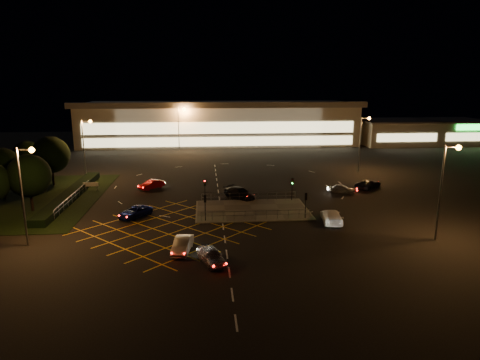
{
  "coord_description": "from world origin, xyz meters",
  "views": [
    {
      "loc": [
        -3.94,
        -54.36,
        16.25
      ],
      "look_at": [
        1.18,
        6.77,
        2.0
      ],
      "focal_mm": 32.0,
      "sensor_mm": 36.0,
      "label": 1
    }
  ],
  "objects": [
    {
      "name": "car_east_grey",
      "position": [
        21.24,
        8.1,
        0.69
      ],
      "size": [
        5.22,
        4.95,
        1.37
      ],
      "primitive_type": "imported",
      "rotation": [
        0.0,
        0.0,
        2.29
      ],
      "color": "black",
      "rests_on": "ground"
    },
    {
      "name": "retail_unit_b",
      "position": [
        62.0,
        53.96,
        3.22
      ],
      "size": [
        14.8,
        14.8,
        6.35
      ],
      "color": "beige",
      "rests_on": "ground"
    },
    {
      "name": "ground",
      "position": [
        0.0,
        0.0,
        0.0
      ],
      "size": [
        180.0,
        180.0,
        0.0
      ],
      "primitive_type": "plane",
      "color": "black",
      "rests_on": "ground"
    },
    {
      "name": "pedestrian_island",
      "position": [
        2.0,
        -2.0,
        0.06
      ],
      "size": [
        14.0,
        9.0,
        0.12
      ],
      "primitive_type": "cube",
      "color": "#4C4944",
      "rests_on": "ground"
    },
    {
      "name": "retail_unit_a",
      "position": [
        46.0,
        53.97,
        3.21
      ],
      "size": [
        18.8,
        14.8,
        6.35
      ],
      "color": "beige",
      "rests_on": "ground"
    },
    {
      "name": "hedge",
      "position": [
        -23.0,
        6.0,
        0.5
      ],
      "size": [
        2.0,
        26.0,
        1.0
      ],
      "primitive_type": "cube",
      "color": "black",
      "rests_on": "ground"
    },
    {
      "name": "tree_b",
      "position": [
        -32.0,
        6.0,
        4.64
      ],
      "size": [
        5.4,
        5.4,
        7.35
      ],
      "color": "black",
      "rests_on": "ground"
    },
    {
      "name": "signal_se",
      "position": [
        8.0,
        -5.99,
        2.37
      ],
      "size": [
        0.28,
        0.3,
        3.15
      ],
      "rotation": [
        0.0,
        0.0,
        3.14
      ],
      "color": "black",
      "rests_on": "pedestrian_island"
    },
    {
      "name": "streetlight_se",
      "position": [
        20.44,
        -14.0,
        6.56
      ],
      "size": [
        1.78,
        0.56,
        10.03
      ],
      "color": "slate",
      "rests_on": "ground"
    },
    {
      "name": "car_left_blue",
      "position": [
        -12.57,
        -3.54,
        0.65
      ],
      "size": [
        4.35,
        5.13,
        1.31
      ],
      "primitive_type": "imported",
      "rotation": [
        0.0,
        0.0,
        5.72
      ],
      "color": "#0D134F",
      "rests_on": "ground"
    },
    {
      "name": "grass_verge",
      "position": [
        -28.0,
        6.0,
        0.04
      ],
      "size": [
        18.0,
        30.0,
        0.08
      ],
      "primitive_type": "cube",
      "color": "black",
      "rests_on": "ground"
    },
    {
      "name": "streetlight_sw",
      "position": [
        -21.56,
        -12.0,
        6.56
      ],
      "size": [
        1.78,
        0.56,
        10.03
      ],
      "color": "slate",
      "rests_on": "ground"
    },
    {
      "name": "car_far_dkgrey",
      "position": [
        0.91,
        4.08,
        0.75
      ],
      "size": [
        4.92,
        5.29,
        1.49
      ],
      "primitive_type": "imported",
      "rotation": [
        0.0,
        0.0,
        0.7
      ],
      "color": "black",
      "rests_on": "ground"
    },
    {
      "name": "tree_e",
      "position": [
        -26.0,
        0.0,
        4.64
      ],
      "size": [
        5.4,
        5.4,
        7.35
      ],
      "color": "black",
      "rests_on": "ground"
    },
    {
      "name": "streetlight_far_right",
      "position": [
        30.44,
        50.0,
        6.56
      ],
      "size": [
        1.78,
        0.56,
        10.03
      ],
      "color": "slate",
      "rests_on": "ground"
    },
    {
      "name": "tree_d",
      "position": [
        -34.0,
        20.0,
        4.02
      ],
      "size": [
        4.68,
        4.68,
        6.37
      ],
      "color": "black",
      "rests_on": "ground"
    },
    {
      "name": "car_near_silver",
      "position": [
        -3.5,
        -17.94,
        0.72
      ],
      "size": [
        3.05,
        4.57,
        1.45
      ],
      "primitive_type": "imported",
      "rotation": [
        0.0,
        0.0,
        0.35
      ],
      "color": "silver",
      "rests_on": "ground"
    },
    {
      "name": "car_approach_white",
      "position": [
        10.77,
        -7.57,
        0.76
      ],
      "size": [
        2.85,
        5.51,
        1.53
      ],
      "primitive_type": "imported",
      "rotation": [
        0.0,
        0.0,
        3.0
      ],
      "color": "silver",
      "rests_on": "ground"
    },
    {
      "name": "streetlight_ne",
      "position": [
        24.44,
        20.0,
        6.56
      ],
      "size": [
        1.78,
        0.56,
        10.03
      ],
      "color": "slate",
      "rests_on": "ground"
    },
    {
      "name": "tree_c",
      "position": [
        -28.0,
        14.0,
        4.95
      ],
      "size": [
        5.76,
        5.76,
        7.84
      ],
      "color": "black",
      "rests_on": "ground"
    },
    {
      "name": "supermarket",
      "position": [
        0.0,
        61.95,
        5.31
      ],
      "size": [
        72.0,
        26.5,
        10.5
      ],
      "color": "beige",
      "rests_on": "ground"
    },
    {
      "name": "streetlight_far_left",
      "position": [
        -9.56,
        48.0,
        6.56
      ],
      "size": [
        1.78,
        0.56,
        10.03
      ],
      "color": "slate",
      "rests_on": "ground"
    },
    {
      "name": "signal_nw",
      "position": [
        -4.0,
        1.99,
        2.37
      ],
      "size": [
        0.28,
        0.3,
        3.15
      ],
      "color": "black",
      "rests_on": "pedestrian_island"
    },
    {
      "name": "car_circ_red",
      "position": [
        -12.19,
        10.53,
        0.69
      ],
      "size": [
        3.97,
        3.99,
        1.37
      ],
      "primitive_type": "imported",
      "rotation": [
        0.0,
        0.0,
        5.5
      ],
      "color": "maroon",
      "rests_on": "ground"
    },
    {
      "name": "signal_ne",
      "position": [
        8.0,
        1.99,
        2.37
      ],
      "size": [
        0.28,
        0.3,
        3.15
      ],
      "color": "black",
      "rests_on": "pedestrian_island"
    },
    {
      "name": "car_queue_white",
      "position": [
        -6.27,
        -14.99,
        0.71
      ],
      "size": [
        2.15,
        4.49,
        1.42
      ],
      "primitive_type": "imported",
      "rotation": [
        0.0,
        0.0,
        6.13
      ],
      "color": "#B8B8B8",
      "rests_on": "ground"
    },
    {
      "name": "streetlight_nw",
      "position": [
        -23.56,
        18.0,
        6.56
      ],
      "size": [
        1.78,
        0.56,
        10.03
      ],
      "color": "slate",
      "rests_on": "ground"
    },
    {
      "name": "signal_sw",
      "position": [
        -4.0,
        -5.99,
        2.37
      ],
      "size": [
        0.28,
        0.3,
        3.15
      ],
      "rotation": [
        0.0,
        0.0,
        3.14
      ],
      "color": "black",
      "rests_on": "pedestrian_island"
    },
    {
      "name": "car_right_silver",
      "position": [
        16.27,
        5.42,
        0.65
      ],
      "size": [
        4.1,
        2.56,
        1.3
      ],
      "primitive_type": "imported",
      "rotation": [
        0.0,
        0.0,
        1.28
      ],
      "color": "#B5B7BC",
      "rests_on": "ground"
    }
  ]
}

